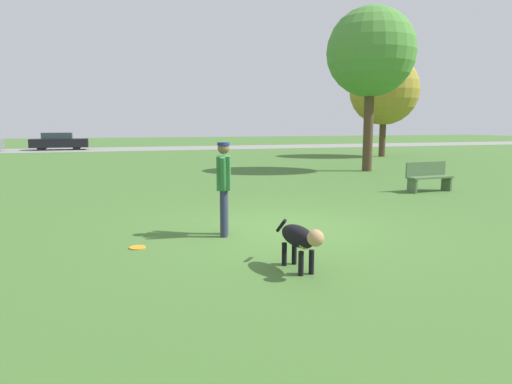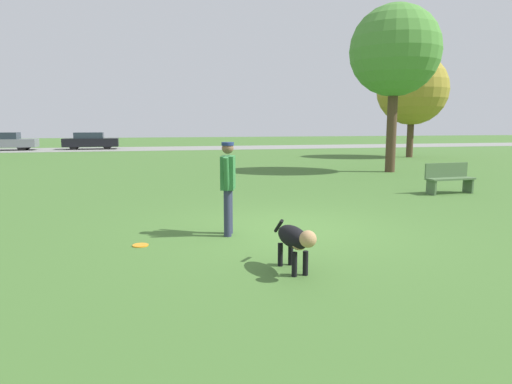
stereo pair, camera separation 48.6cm
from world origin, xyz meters
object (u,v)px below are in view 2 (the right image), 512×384
(parked_car_grey, at_px, (3,141))
(parked_car_black, at_px, (91,141))
(park_bench, at_px, (449,177))
(dog, at_px, (295,239))
(tree_near_right, at_px, (395,51))
(frisbee, at_px, (140,245))
(person, at_px, (228,181))
(tree_far_right, at_px, (412,90))

(parked_car_grey, xyz_separation_m, parked_car_black, (6.03, 0.15, -0.02))
(park_bench, bearing_deg, parked_car_grey, 120.98)
(dog, height_order, tree_near_right, tree_near_right)
(parked_car_grey, bearing_deg, frisbee, -72.94)
(dog, distance_m, parked_car_black, 32.06)
(person, height_order, frisbee, person)
(parked_car_grey, distance_m, park_bench, 31.64)
(person, relative_size, tree_far_right, 0.27)
(dog, xyz_separation_m, parked_car_black, (-5.81, 31.53, 0.20))
(tree_far_right, relative_size, park_bench, 4.12)
(frisbee, bearing_deg, tree_near_right, 43.61)
(frisbee, height_order, park_bench, park_bench)
(frisbee, bearing_deg, parked_car_black, 97.37)
(tree_near_right, distance_m, park_bench, 7.15)
(person, height_order, parked_car_grey, person)
(tree_far_right, height_order, park_bench, tree_far_right)
(person, height_order, tree_far_right, tree_far_right)
(parked_car_black, bearing_deg, parked_car_grey, -179.27)
(tree_near_right, bearing_deg, tree_far_right, 53.08)
(parked_car_grey, relative_size, parked_car_black, 1.12)
(frisbee, bearing_deg, tree_far_right, 47.41)
(dog, height_order, tree_far_right, tree_far_right)
(dog, bearing_deg, person, -173.73)
(frisbee, bearing_deg, dog, -42.57)
(person, distance_m, tree_far_right, 21.25)
(dog, height_order, park_bench, park_bench)
(frisbee, bearing_deg, person, 14.51)
(person, xyz_separation_m, dog, (0.47, -2.19, -0.50))
(tree_far_right, bearing_deg, dog, -125.79)
(frisbee, relative_size, parked_car_black, 0.06)
(person, distance_m, dog, 2.29)
(tree_near_right, distance_m, parked_car_black, 24.89)
(tree_far_right, xyz_separation_m, parked_car_grey, (-24.99, 13.14, -3.20))
(parked_car_grey, bearing_deg, dog, -70.73)
(tree_far_right, xyz_separation_m, parked_car_black, (-18.96, 13.29, -3.22))
(dog, xyz_separation_m, frisbee, (-1.96, 1.80, -0.43))
(person, bearing_deg, park_bench, -47.10)
(frisbee, distance_m, parked_car_grey, 31.19)
(frisbee, xyz_separation_m, tree_far_right, (15.11, 16.44, 3.84))
(frisbee, distance_m, park_bench, 9.08)
(park_bench, bearing_deg, parked_car_black, 110.91)
(tree_near_right, relative_size, parked_car_grey, 1.44)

